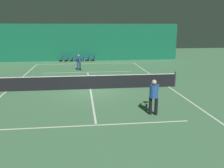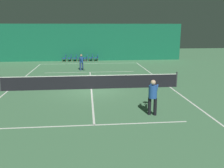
# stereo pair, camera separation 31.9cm
# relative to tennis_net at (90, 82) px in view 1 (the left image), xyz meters

# --- Properties ---
(ground_plane) EXTENTS (60.00, 60.00, 0.00)m
(ground_plane) POSITION_rel_tennis_net_xyz_m (0.00, 0.00, -0.51)
(ground_plane) COLOR #4C7F56
(backdrop_curtain) EXTENTS (23.00, 0.12, 4.46)m
(backdrop_curtain) POSITION_rel_tennis_net_xyz_m (0.00, 14.36, 1.72)
(backdrop_curtain) COLOR #146042
(backdrop_curtain) RESTS_ON ground
(court_line_baseline_far) EXTENTS (11.00, 0.10, 0.00)m
(court_line_baseline_far) POSITION_rel_tennis_net_xyz_m (0.00, 11.90, -0.51)
(court_line_baseline_far) COLOR white
(court_line_baseline_far) RESTS_ON ground
(court_line_service_far) EXTENTS (8.25, 0.10, 0.00)m
(court_line_service_far) POSITION_rel_tennis_net_xyz_m (0.00, 6.40, -0.51)
(court_line_service_far) COLOR white
(court_line_service_far) RESTS_ON ground
(court_line_service_near) EXTENTS (8.25, 0.10, 0.00)m
(court_line_service_near) POSITION_rel_tennis_net_xyz_m (0.00, -6.40, -0.51)
(court_line_service_near) COLOR white
(court_line_service_near) RESTS_ON ground
(court_line_sideline_left) EXTENTS (0.10, 23.80, 0.00)m
(court_line_sideline_left) POSITION_rel_tennis_net_xyz_m (-5.50, 0.00, -0.51)
(court_line_sideline_left) COLOR white
(court_line_sideline_left) RESTS_ON ground
(court_line_sideline_right) EXTENTS (0.10, 23.80, 0.00)m
(court_line_sideline_right) POSITION_rel_tennis_net_xyz_m (5.50, 0.00, -0.51)
(court_line_sideline_right) COLOR white
(court_line_sideline_right) RESTS_ON ground
(court_line_centre) EXTENTS (0.10, 12.80, 0.00)m
(court_line_centre) POSITION_rel_tennis_net_xyz_m (0.00, 0.00, -0.51)
(court_line_centre) COLOR white
(court_line_centre) RESTS_ON ground
(tennis_net) EXTENTS (12.00, 0.10, 1.07)m
(tennis_net) POSITION_rel_tennis_net_xyz_m (0.00, 0.00, 0.00)
(tennis_net) COLOR black
(tennis_net) RESTS_ON ground
(player_near) EXTENTS (0.83, 1.41, 1.72)m
(player_near) POSITION_rel_tennis_net_xyz_m (2.82, -5.36, 0.49)
(player_near) COLOR black
(player_near) RESTS_ON ground
(player_far) EXTENTS (0.86, 1.31, 1.53)m
(player_far) POSITION_rel_tennis_net_xyz_m (-0.78, 7.51, 0.38)
(player_far) COLOR navy
(player_far) RESTS_ON ground
(courtside_chair_0) EXTENTS (0.44, 0.44, 0.84)m
(courtside_chair_0) POSITION_rel_tennis_net_xyz_m (-2.91, 13.81, -0.03)
(courtside_chair_0) COLOR brown
(courtside_chair_0) RESTS_ON ground
(courtside_chair_1) EXTENTS (0.44, 0.44, 0.84)m
(courtside_chair_1) POSITION_rel_tennis_net_xyz_m (-2.26, 13.81, -0.03)
(courtside_chair_1) COLOR brown
(courtside_chair_1) RESTS_ON ground
(courtside_chair_2) EXTENTS (0.44, 0.44, 0.84)m
(courtside_chair_2) POSITION_rel_tennis_net_xyz_m (-1.62, 13.81, -0.03)
(courtside_chair_2) COLOR brown
(courtside_chair_2) RESTS_ON ground
(courtside_chair_3) EXTENTS (0.44, 0.44, 0.84)m
(courtside_chair_3) POSITION_rel_tennis_net_xyz_m (-0.98, 13.81, -0.03)
(courtside_chair_3) COLOR brown
(courtside_chair_3) RESTS_ON ground
(courtside_chair_4) EXTENTS (0.44, 0.44, 0.84)m
(courtside_chair_4) POSITION_rel_tennis_net_xyz_m (-0.34, 13.81, -0.03)
(courtside_chair_4) COLOR brown
(courtside_chair_4) RESTS_ON ground
(courtside_chair_5) EXTENTS (0.44, 0.44, 0.84)m
(courtside_chair_5) POSITION_rel_tennis_net_xyz_m (0.30, 13.81, -0.03)
(courtside_chair_5) COLOR brown
(courtside_chair_5) RESTS_ON ground
(courtside_chair_6) EXTENTS (0.44, 0.44, 0.84)m
(courtside_chair_6) POSITION_rel_tennis_net_xyz_m (0.94, 13.81, -0.03)
(courtside_chair_6) COLOR brown
(courtside_chair_6) RESTS_ON ground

